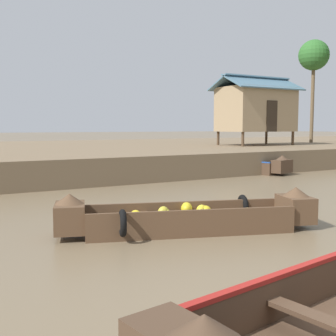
# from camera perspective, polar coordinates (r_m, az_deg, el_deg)

# --- Properties ---
(ground_plane) EXTENTS (300.00, 300.00, 0.00)m
(ground_plane) POSITION_cam_1_polar(r_m,az_deg,el_deg) (12.78, -11.94, -4.33)
(ground_plane) COLOR #726047
(riverbank_strip) EXTENTS (160.00, 20.00, 1.04)m
(riverbank_strip) POSITION_cam_1_polar(r_m,az_deg,el_deg) (24.71, -20.93, 1.36)
(riverbank_strip) COLOR #756047
(riverbank_strip) RESTS_ON ground
(banana_boat) EXTENTS (5.33, 2.56, 0.87)m
(banana_boat) POSITION_cam_1_polar(r_m,az_deg,el_deg) (8.87, 2.74, -6.54)
(banana_boat) COLOR brown
(banana_boat) RESTS_ON ground
(fishing_skiff_distant) EXTENTS (2.47, 5.05, 0.89)m
(fishing_skiff_distant) POSITION_cam_1_polar(r_m,az_deg,el_deg) (20.91, 9.77, 0.37)
(fishing_skiff_distant) COLOR #473323
(fishing_skiff_distant) RESTS_ON ground
(stilt_house_mid_right) EXTENTS (5.02, 3.20, 4.16)m
(stilt_house_mid_right) POSITION_cam_1_polar(r_m,az_deg,el_deg) (26.71, 11.65, 7.77)
(stilt_house_mid_right) COLOR #4C3826
(stilt_house_mid_right) RESTS_ON riverbank_strip
(palm_tree_mid) EXTENTS (2.09, 2.09, 7.10)m
(palm_tree_mid) POSITION_cam_1_polar(r_m,az_deg,el_deg) (32.19, 18.86, 13.86)
(palm_tree_mid) COLOR brown
(palm_tree_mid) RESTS_ON riverbank_strip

